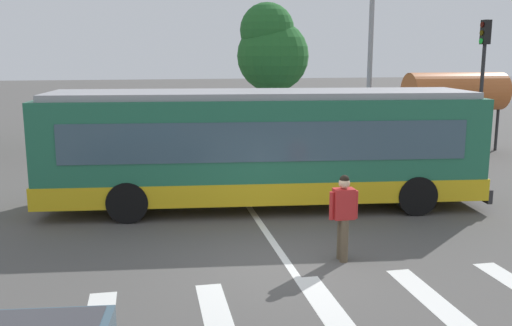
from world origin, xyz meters
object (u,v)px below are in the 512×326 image
(city_transit_bus, at_px, (262,147))
(background_tree_right, at_px, (271,49))
(parked_car_blue, at_px, (292,131))
(pedestrian_crossing_street, at_px, (343,213))
(bus_stop_shelter, at_px, (455,93))
(twin_arm_street_lamp, at_px, (372,6))
(parked_car_red, at_px, (99,135))
(parked_car_white, at_px, (168,133))
(traffic_light_far_corner, at_px, (483,67))
(parked_car_silver, at_px, (230,131))

(city_transit_bus, bearing_deg, background_tree_right, 76.59)
(parked_car_blue, bearing_deg, pedestrian_crossing_street, -100.40)
(bus_stop_shelter, xyz_separation_m, twin_arm_street_lamp, (-3.42, 0.71, 3.44))
(pedestrian_crossing_street, distance_m, parked_car_red, 14.36)
(parked_car_red, bearing_deg, parked_car_white, 3.65)
(parked_car_blue, bearing_deg, traffic_light_far_corner, -27.41)
(parked_car_white, distance_m, parked_car_blue, 5.25)
(pedestrian_crossing_street, relative_size, background_tree_right, 0.26)
(city_transit_bus, height_order, traffic_light_far_corner, traffic_light_far_corner)
(pedestrian_crossing_street, distance_m, bus_stop_shelter, 14.11)
(parked_car_silver, height_order, parked_car_blue, same)
(city_transit_bus, height_order, parked_car_red, city_transit_bus)
(parked_car_red, xyz_separation_m, background_tree_right, (8.24, 5.27, 3.47))
(parked_car_blue, distance_m, traffic_light_far_corner, 7.86)
(pedestrian_crossing_street, relative_size, parked_car_blue, 0.37)
(background_tree_right, bearing_deg, parked_car_white, -137.23)
(city_transit_bus, bearing_deg, bus_stop_shelter, 35.89)
(pedestrian_crossing_street, height_order, background_tree_right, background_tree_right)
(background_tree_right, bearing_deg, bus_stop_shelter, -51.16)
(pedestrian_crossing_street, distance_m, background_tree_right, 18.97)
(parked_car_red, xyz_separation_m, parked_car_blue, (7.97, -0.18, 0.00))
(parked_car_silver, relative_size, traffic_light_far_corner, 0.89)
(twin_arm_street_lamp, bearing_deg, parked_car_white, 168.46)
(parked_car_white, relative_size, traffic_light_far_corner, 0.88)
(background_tree_right, bearing_deg, twin_arm_street_lamp, -69.06)
(parked_car_blue, relative_size, background_tree_right, 0.71)
(parked_car_silver, relative_size, bus_stop_shelter, 1.13)
(parked_car_blue, xyz_separation_m, twin_arm_street_lamp, (2.85, -1.30, 5.09))
(pedestrian_crossing_street, height_order, parked_car_white, pedestrian_crossing_street)
(parked_car_white, relative_size, parked_car_blue, 0.99)
(city_transit_bus, height_order, parked_car_white, city_transit_bus)
(pedestrian_crossing_street, height_order, twin_arm_street_lamp, twin_arm_street_lamp)
(parked_car_red, height_order, parked_car_white, same)
(parked_car_white, relative_size, twin_arm_street_lamp, 0.48)
(parked_car_red, height_order, parked_car_blue, same)
(city_transit_bus, distance_m, parked_car_red, 10.25)
(parked_car_red, height_order, twin_arm_street_lamp, twin_arm_street_lamp)
(pedestrian_crossing_street, xyz_separation_m, parked_car_blue, (2.39, 13.05, -0.20))
(parked_car_white, bearing_deg, background_tree_right, 42.77)
(parked_car_silver, bearing_deg, traffic_light_far_corner, -22.02)
(parked_car_red, height_order, parked_car_silver, same)
(bus_stop_shelter, distance_m, twin_arm_street_lamp, 4.90)
(pedestrian_crossing_street, relative_size, twin_arm_street_lamp, 0.18)
(pedestrian_crossing_street, distance_m, parked_car_blue, 13.27)
(pedestrian_crossing_street, height_order, bus_stop_shelter, bus_stop_shelter)
(parked_car_red, distance_m, parked_car_silver, 5.34)
(pedestrian_crossing_street, height_order, traffic_light_far_corner, traffic_light_far_corner)
(parked_car_red, distance_m, parked_car_blue, 7.98)
(traffic_light_far_corner, xyz_separation_m, background_tree_right, (-6.28, 8.84, 0.76))
(pedestrian_crossing_street, relative_size, parked_car_red, 0.38)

